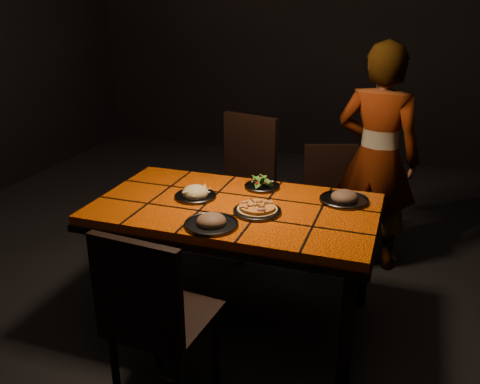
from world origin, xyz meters
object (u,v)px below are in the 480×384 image
(chair_near, at_px, (153,313))
(plate_pizza, at_px, (257,210))
(diner, at_px, (377,158))
(chair_far_right, at_px, (331,197))
(dining_table, at_px, (235,217))
(plate_pasta, at_px, (195,194))
(chair_far_left, at_px, (242,174))

(chair_near, xyz_separation_m, plate_pizza, (0.25, 0.77, 0.22))
(chair_near, relative_size, diner, 0.59)
(chair_near, distance_m, chair_far_right, 1.86)
(dining_table, bearing_deg, plate_pizza, -24.61)
(chair_far_right, bearing_deg, dining_table, -133.30)
(plate_pizza, height_order, plate_pasta, plate_pasta)
(chair_far_left, xyz_separation_m, diner, (0.99, 0.04, 0.22))
(chair_near, relative_size, plate_pasta, 3.84)
(plate_pasta, bearing_deg, chair_near, -79.10)
(chair_far_left, xyz_separation_m, chair_far_right, (0.69, -0.00, -0.10))
(dining_table, bearing_deg, chair_near, -96.07)
(chair_near, xyz_separation_m, diner, (0.79, 1.83, 0.26))
(dining_table, height_order, plate_pizza, plate_pizza)
(chair_far_left, bearing_deg, plate_pasta, -73.41)
(chair_far_right, bearing_deg, chair_far_left, 159.96)
(chair_near, height_order, chair_far_left, chair_far_left)
(chair_near, distance_m, diner, 2.02)
(plate_pizza, xyz_separation_m, plate_pasta, (-0.41, 0.10, 0.00))
(dining_table, height_order, diner, diner)
(diner, bearing_deg, plate_pizza, 72.95)
(chair_near, bearing_deg, dining_table, -91.06)
(diner, relative_size, plate_pasta, 6.46)
(chair_far_left, bearing_deg, dining_table, -58.29)
(chair_far_left, relative_size, plate_pasta, 4.12)
(dining_table, distance_m, plate_pizza, 0.20)
(chair_far_right, height_order, plate_pizza, chair_far_right)
(chair_near, bearing_deg, plate_pasta, -74.09)
(dining_table, height_order, plate_pasta, plate_pasta)
(diner, height_order, plate_pizza, diner)
(dining_table, xyz_separation_m, chair_near, (-0.09, -0.85, -0.12))
(dining_table, distance_m, plate_pasta, 0.28)
(dining_table, bearing_deg, diner, 54.51)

